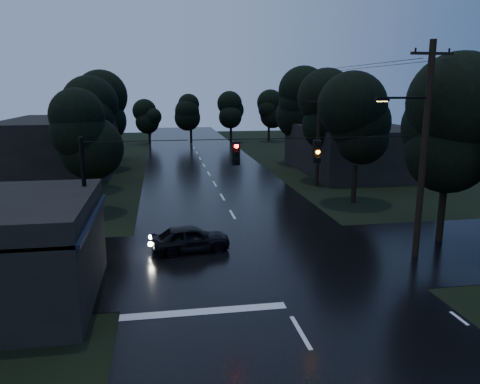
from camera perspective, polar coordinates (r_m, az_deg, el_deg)
name	(u,v)px	position (r m, az deg, el deg)	size (l,w,h in m)	color
main_road	(215,184)	(39.58, -3.10, 0.96)	(12.00, 120.00, 0.02)	black
cross_street	(258,259)	(22.42, 2.18, -8.13)	(60.00, 9.00, 0.02)	black
building_far_right	(354,149)	(46.66, 13.69, 5.12)	(10.00, 14.00, 4.40)	black
building_far_left	(63,144)	(49.79, -20.81, 5.45)	(10.00, 16.00, 5.00)	black
utility_pole_main	(422,148)	(22.94, 21.34, 5.04)	(3.50, 0.30, 10.00)	black
utility_pole_far	(318,139)	(38.86, 9.50, 6.38)	(2.00, 0.30, 7.50)	black
anchor_pole_left	(86,209)	(20.39, -18.26, -2.04)	(0.18, 0.18, 6.00)	black
span_signals	(276,151)	(20.30, 4.42, 4.95)	(15.00, 0.37, 1.12)	black
tree_corner_near	(450,127)	(25.93, 24.18, 7.20)	(4.48, 4.48, 9.44)	black
tree_left_a	(85,132)	(31.01, -18.35, 6.95)	(3.92, 3.92, 8.26)	black
tree_left_b	(93,118)	(38.97, -17.53, 8.57)	(4.20, 4.20, 8.85)	black
tree_left_c	(100,108)	(48.93, -16.70, 9.74)	(4.48, 4.48, 9.44)	black
tree_right_a	(357,123)	(33.39, 14.12, 8.21)	(4.20, 4.20, 8.85)	black
tree_right_b	(326,112)	(41.02, 10.44, 9.63)	(4.48, 4.48, 9.44)	black
tree_right_c	(299,103)	(50.69, 7.22, 10.66)	(4.76, 4.76, 10.03)	black
car	(190,238)	(23.34, -6.06, -5.64)	(1.56, 3.89, 1.32)	black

